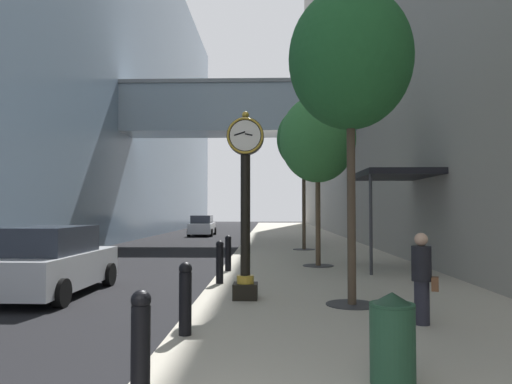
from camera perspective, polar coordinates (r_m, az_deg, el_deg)
ground_plane at (r=29.98m, az=-1.53°, el=-6.22°), size 110.00×110.00×0.00m
sidewalk_right at (r=32.98m, az=4.94°, el=-5.71°), size 7.08×80.00×0.14m
building_block_left at (r=37.24m, az=-21.09°, el=14.82°), size 24.23×80.00×25.88m
street_clock at (r=10.77m, az=-1.28°, el=-0.43°), size 0.84×0.55×4.24m
bollard_nearest at (r=5.38m, az=-13.63°, el=-17.16°), size 0.21×0.21×1.16m
bollard_second at (r=7.91m, az=-8.45°, el=-12.29°), size 0.21×0.21×1.16m
bollard_fourth at (r=13.13m, az=-4.36°, el=-8.23°), size 0.21×0.21×1.16m
bollard_fifth at (r=15.76m, az=-3.35°, el=-7.21°), size 0.21×0.21×1.16m
street_tree_near at (r=10.79m, az=11.20°, el=15.22°), size 2.64×2.64×6.76m
street_tree_mid_near at (r=17.37m, az=7.37°, el=6.23°), size 2.72×2.72×6.10m
street_tree_mid_far at (r=24.36m, az=5.71°, el=6.30°), size 2.72×2.72×7.16m
trash_bin at (r=5.97m, az=16.00°, el=-16.27°), size 0.53×0.53×1.05m
pedestrian_walking at (r=8.96m, az=19.24°, el=-9.52°), size 0.51×0.44×1.60m
storefront_awning at (r=16.98m, az=15.97°, el=1.81°), size 2.40×3.60×3.30m
car_silver_near at (r=13.08m, az=-23.27°, el=-7.70°), size 2.11×4.42×1.73m
car_white_mid at (r=39.38m, az=-6.44°, el=-4.04°), size 2.09×4.62×1.67m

